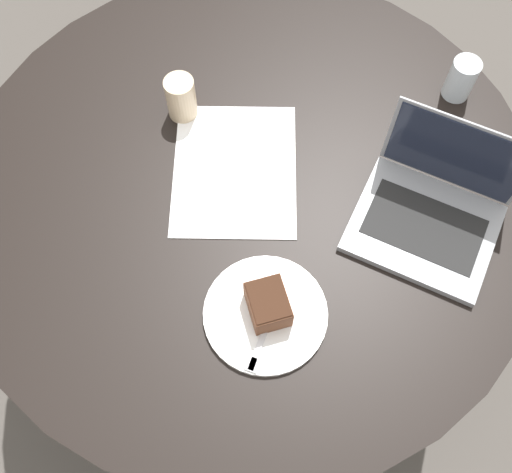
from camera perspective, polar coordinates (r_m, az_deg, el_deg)
ground_plane at (r=2.06m, az=-0.53°, el=-5.70°), size 12.00×12.00×0.00m
dining_table at (r=1.47m, az=-0.74°, el=2.70°), size 1.33×1.33×0.78m
paper_document at (r=1.37m, az=-2.04°, el=6.40°), size 0.43×0.39×0.00m
plate at (r=1.22m, az=0.90°, el=-7.39°), size 0.25×0.25×0.01m
cake_slice at (r=1.19m, az=1.15°, el=-6.47°), size 0.12×0.12×0.07m
fork at (r=1.20m, az=0.55°, el=-9.76°), size 0.17×0.03×0.00m
coffee_glass at (r=1.43m, az=-7.15°, el=12.96°), size 0.07×0.07×0.11m
water_glass at (r=1.54m, az=18.96°, el=14.02°), size 0.07×0.07×0.10m
laptop at (r=1.33m, az=16.36°, el=2.41°), size 0.27×0.31×0.23m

